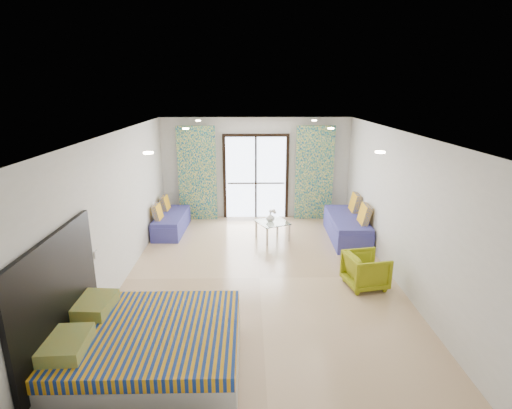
{
  "coord_description": "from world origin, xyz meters",
  "views": [
    {
      "loc": [
        -0.2,
        -6.79,
        3.41
      ],
      "look_at": [
        -0.05,
        0.98,
        1.15
      ],
      "focal_mm": 28.0,
      "sensor_mm": 36.0,
      "label": 1
    }
  ],
  "objects_px": {
    "bed": "(146,348)",
    "armchair": "(366,269)",
    "daybed_right": "(347,226)",
    "coffee_table": "(273,224)",
    "daybed_left": "(171,222)"
  },
  "relations": [
    {
      "from": "bed",
      "to": "armchair",
      "type": "relative_size",
      "value": 3.25
    },
    {
      "from": "armchair",
      "to": "bed",
      "type": "bearing_deg",
      "value": 111.95
    },
    {
      "from": "bed",
      "to": "armchair",
      "type": "xyz_separation_m",
      "value": [
        3.35,
        2.16,
        0.02
      ]
    },
    {
      "from": "daybed_right",
      "to": "armchair",
      "type": "relative_size",
      "value": 2.91
    },
    {
      "from": "armchair",
      "to": "coffee_table",
      "type": "bearing_deg",
      "value": 21.89
    },
    {
      "from": "bed",
      "to": "daybed_right",
      "type": "distance_m",
      "value": 5.79
    },
    {
      "from": "daybed_left",
      "to": "coffee_table",
      "type": "distance_m",
      "value": 2.54
    },
    {
      "from": "coffee_table",
      "to": "armchair",
      "type": "xyz_separation_m",
      "value": [
        1.52,
        -2.36,
        -0.04
      ]
    },
    {
      "from": "daybed_left",
      "to": "coffee_table",
      "type": "relative_size",
      "value": 1.92
    },
    {
      "from": "daybed_left",
      "to": "armchair",
      "type": "relative_size",
      "value": 2.42
    },
    {
      "from": "bed",
      "to": "daybed_right",
      "type": "height_order",
      "value": "daybed_right"
    },
    {
      "from": "daybed_right",
      "to": "coffee_table",
      "type": "height_order",
      "value": "daybed_right"
    },
    {
      "from": "bed",
      "to": "coffee_table",
      "type": "distance_m",
      "value": 4.88
    },
    {
      "from": "daybed_left",
      "to": "armchair",
      "type": "bearing_deg",
      "value": -34.21
    },
    {
      "from": "bed",
      "to": "armchair",
      "type": "bearing_deg",
      "value": 32.8
    }
  ]
}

